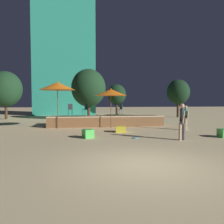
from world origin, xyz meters
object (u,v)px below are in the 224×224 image
object	(u,v)px
person_0	(186,117)
background_tree_2	(178,92)
cube_seat_0	(88,134)
patio_umbrella_1	(57,86)
cube_seat_1	(121,129)
bistro_chair_2	(70,108)
person_1	(182,120)
background_tree_3	(6,89)
frisbee_disc	(135,138)
bistro_chair_1	(86,108)
bistro_chair_0	(120,108)
background_tree_0	(88,88)
background_tree_1	(117,95)
patio_umbrella_0	(111,92)

from	to	relation	value
person_0	background_tree_2	distance (m)	11.85
cube_seat_0	patio_umbrella_1	bearing A→B (deg)	114.59
cube_seat_1	bistro_chair_2	world-z (taller)	bistro_chair_2
person_1	background_tree_3	xyz separation A→B (m)	(-12.77, 14.20, 2.17)
patio_umbrella_1	frisbee_disc	bearing A→B (deg)	-47.59
patio_umbrella_1	background_tree_3	bearing A→B (deg)	126.03
bistro_chair_1	frisbee_disc	size ratio (longest dim) A/B	3.40
bistro_chair_0	background_tree_0	distance (m)	5.83
cube_seat_1	background_tree_1	bearing A→B (deg)	81.74
patio_umbrella_0	person_1	size ratio (longest dim) A/B	1.57
cube_seat_1	background_tree_2	xyz separation A→B (m)	(8.89, 11.16, 2.77)
cube_seat_0	bistro_chair_0	distance (m)	6.69
bistro_chair_0	bistro_chair_2	distance (m)	3.99
person_0	bistro_chair_1	size ratio (longest dim) A/B	1.81
bistro_chair_2	background_tree_1	world-z (taller)	background_tree_1
cube_seat_1	bistro_chair_1	bearing A→B (deg)	117.04
cube_seat_1	person_0	xyz separation A→B (m)	(4.45, 0.37, 0.68)
cube_seat_0	background_tree_2	size ratio (longest dim) A/B	0.15
person_0	person_1	world-z (taller)	person_1
background_tree_0	background_tree_1	size ratio (longest dim) A/B	1.27
background_tree_0	bistro_chair_0	bearing A→B (deg)	-64.31
bistro_chair_0	bistro_chair_1	bearing A→B (deg)	-113.53
background_tree_0	background_tree_3	world-z (taller)	background_tree_0
cube_seat_0	person_1	world-z (taller)	person_1
background_tree_1	bistro_chair_2	bearing A→B (deg)	-117.21
bistro_chair_2	background_tree_2	bearing A→B (deg)	-155.24
cube_seat_1	background_tree_1	xyz separation A→B (m)	(2.14, 14.76, 2.54)
patio_umbrella_0	background_tree_2	xyz separation A→B (m)	(9.22, 9.12, 0.43)
person_1	background_tree_0	distance (m)	13.13
cube_seat_1	bistro_chair_2	xyz separation A→B (m)	(-3.27, 4.22, 1.16)
patio_umbrella_0	cube_seat_0	xyz separation A→B (m)	(-1.73, -3.88, -2.30)
bistro_chair_2	patio_umbrella_0	bearing A→B (deg)	138.55
bistro_chair_0	background_tree_2	size ratio (longest dim) A/B	0.20
patio_umbrella_1	cube_seat_1	size ratio (longest dim) A/B	4.84
frisbee_disc	cube_seat_0	bearing A→B (deg)	168.88
person_0	person_1	size ratio (longest dim) A/B	0.90
bistro_chair_1	background_tree_0	bearing A→B (deg)	131.71
bistro_chair_1	background_tree_0	world-z (taller)	background_tree_0
person_0	background_tree_0	world-z (taller)	background_tree_0
background_tree_0	bistro_chair_1	bearing A→B (deg)	-94.52
background_tree_0	cube_seat_1	bearing A→B (deg)	-79.59
bistro_chair_0	person_0	bearing A→B (deg)	19.46
bistro_chair_1	background_tree_3	world-z (taller)	background_tree_3
bistro_chair_0	frisbee_disc	xyz separation A→B (m)	(-0.37, -6.45, -1.33)
person_0	background_tree_0	distance (m)	10.93
frisbee_disc	background_tree_1	bearing A→B (deg)	83.98
patio_umbrella_0	frisbee_disc	world-z (taller)	patio_umbrella_0
background_tree_1	background_tree_2	distance (m)	7.65
bistro_chair_2	background_tree_3	bearing A→B (deg)	-49.25
patio_umbrella_0	cube_seat_1	size ratio (longest dim) A/B	4.13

